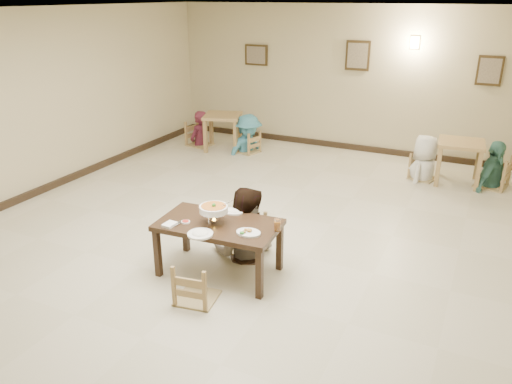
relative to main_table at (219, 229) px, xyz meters
The scene contains 31 objects.
floor 0.98m from the main_table, 95.00° to the left, with size 10.00×10.00×0.00m, color beige.
ceiling 2.54m from the main_table, 95.00° to the left, with size 10.00×10.00×0.00m, color silver.
wall_back 5.85m from the main_table, 90.68° to the left, with size 10.00×10.00×0.00m, color #C2B48A.
wall_left 4.24m from the main_table, 169.11° to the left, with size 10.00×10.00×0.00m, color #C2B48A.
baseboard_back 5.78m from the main_table, 90.68° to the left, with size 8.00×0.06×0.12m, color black.
baseboard_left 4.15m from the main_table, 169.03° to the left, with size 0.06×10.00×0.12m, color black.
picture_a 6.31m from the main_table, 111.57° to the left, with size 0.55×0.04×0.45m.
picture_b 5.91m from the main_table, 89.68° to the left, with size 0.50×0.04×0.60m.
picture_c 6.40m from the main_table, 66.20° to the left, with size 0.45×0.04×0.55m.
wall_sconce 6.10m from the main_table, 78.85° to the left, with size 0.16×0.05×0.22m, color #FFD88C.
main_table is the anchor object (origin of this frame).
chair_far 0.67m from the main_table, 85.92° to the left, with size 0.44×0.44×0.93m.
chair_near 0.63m from the main_table, 84.67° to the right, with size 0.43×0.43×0.92m.
main_diner 0.66m from the main_table, 84.75° to the left, with size 0.90×0.70×1.84m, color gray.
curry_warmer 0.26m from the main_table, 149.05° to the right, with size 0.38×0.34×0.30m.
rice_plate_far 0.35m from the main_table, 88.97° to the left, with size 0.27×0.27×0.06m.
rice_plate_near 0.38m from the main_table, 94.08° to the right, with size 0.29×0.29×0.07m.
fried_plate 0.47m from the main_table, 13.83° to the right, with size 0.28×0.28×0.06m.
chili_dish 0.40m from the main_table, 154.49° to the right, with size 0.10×0.10×0.02m.
napkin_cutlery 0.57m from the main_table, 146.35° to the right, with size 0.16×0.25×0.03m.
drink_glass 0.73m from the main_table, ahead, with size 0.08×0.08×0.15m.
bg_table_left 5.23m from the main_table, 118.75° to the left, with size 0.98×0.98×0.76m.
bg_table_right 5.11m from the main_table, 63.24° to the left, with size 0.83×0.83×0.77m.
bg_chair_ll 5.54m from the main_table, 124.23° to the left, with size 0.48×0.48×1.02m.
bg_chair_lr 4.98m from the main_table, 112.63° to the left, with size 0.42×0.42×0.90m.
bg_chair_rl 4.84m from the main_table, 69.07° to the left, with size 0.43×0.43×0.91m.
bg_chair_rr 5.45m from the main_table, 58.17° to the left, with size 0.50×0.50×1.06m.
bg_diner_a 5.55m from the main_table, 124.23° to the left, with size 0.57×0.38×1.57m, color #541B2B.
bg_diner_b 4.98m from the main_table, 112.63° to the left, with size 1.06×0.61×1.64m, color teal.
bg_diner_c 4.84m from the main_table, 69.07° to the left, with size 0.80×0.52×1.64m, color silver.
bg_diner_d 5.45m from the main_table, 58.17° to the left, with size 0.97×0.41×1.66m, color #458477.
Camera 1 is at (2.78, -5.39, 3.18)m, focal length 35.00 mm.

